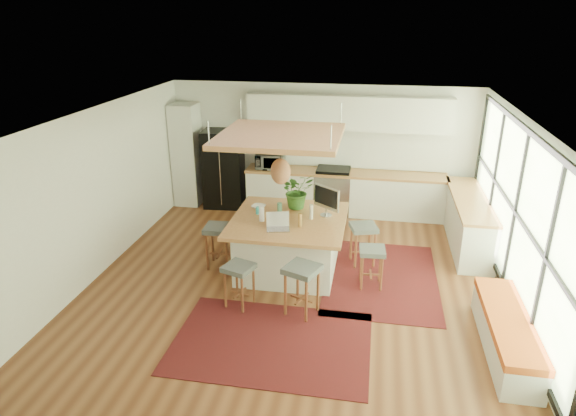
% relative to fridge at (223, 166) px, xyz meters
% --- Properties ---
extents(floor, '(7.00, 7.00, 0.00)m').
position_rel_fridge_xyz_m(floor, '(2.12, -3.17, -0.93)').
color(floor, '#592D19').
rests_on(floor, ground).
extents(ceiling, '(7.00, 7.00, 0.00)m').
position_rel_fridge_xyz_m(ceiling, '(2.12, -3.17, 1.78)').
color(ceiling, white).
rests_on(ceiling, ground).
extents(wall_back, '(6.50, 0.00, 6.50)m').
position_rel_fridge_xyz_m(wall_back, '(2.12, 0.33, 0.42)').
color(wall_back, silver).
rests_on(wall_back, ground).
extents(wall_front, '(6.50, 0.00, 6.50)m').
position_rel_fridge_xyz_m(wall_front, '(2.12, -6.67, 0.42)').
color(wall_front, silver).
rests_on(wall_front, ground).
extents(wall_left, '(0.00, 7.00, 7.00)m').
position_rel_fridge_xyz_m(wall_left, '(-1.13, -3.17, 0.42)').
color(wall_left, silver).
rests_on(wall_left, ground).
extents(wall_right, '(0.00, 7.00, 7.00)m').
position_rel_fridge_xyz_m(wall_right, '(5.37, -3.17, 0.42)').
color(wall_right, silver).
rests_on(wall_right, ground).
extents(window_wall, '(0.10, 6.20, 2.60)m').
position_rel_fridge_xyz_m(window_wall, '(5.34, -3.17, 0.47)').
color(window_wall, black).
rests_on(window_wall, wall_right).
extents(pantry, '(0.55, 0.60, 2.25)m').
position_rel_fridge_xyz_m(pantry, '(-0.83, 0.01, 0.20)').
color(pantry, silver).
rests_on(pantry, floor).
extents(back_counter_base, '(4.20, 0.60, 0.88)m').
position_rel_fridge_xyz_m(back_counter_base, '(2.67, 0.01, -0.49)').
color(back_counter_base, silver).
rests_on(back_counter_base, floor).
extents(back_counter_top, '(4.24, 0.64, 0.05)m').
position_rel_fridge_xyz_m(back_counter_top, '(2.67, 0.01, -0.03)').
color(back_counter_top, '#9D6338').
rests_on(back_counter_top, back_counter_base).
extents(backsplash, '(4.20, 0.02, 0.80)m').
position_rel_fridge_xyz_m(backsplash, '(2.67, 0.31, 0.43)').
color(backsplash, white).
rests_on(backsplash, wall_back).
extents(upper_cabinets, '(4.20, 0.34, 0.70)m').
position_rel_fridge_xyz_m(upper_cabinets, '(2.67, 0.15, 1.22)').
color(upper_cabinets, silver).
rests_on(upper_cabinets, wall_back).
extents(range, '(0.76, 0.62, 1.00)m').
position_rel_fridge_xyz_m(range, '(2.42, 0.01, -0.43)').
color(range, '#A5A5AA').
rests_on(range, floor).
extents(right_counter_base, '(0.60, 2.50, 0.88)m').
position_rel_fridge_xyz_m(right_counter_base, '(5.05, -1.17, -0.49)').
color(right_counter_base, silver).
rests_on(right_counter_base, floor).
extents(right_counter_top, '(0.64, 2.54, 0.05)m').
position_rel_fridge_xyz_m(right_counter_top, '(5.05, -1.17, -0.03)').
color(right_counter_top, '#9D6338').
rests_on(right_counter_top, right_counter_base).
extents(window_bench, '(0.52, 2.00, 0.50)m').
position_rel_fridge_xyz_m(window_bench, '(5.07, -4.37, -0.68)').
color(window_bench, silver).
rests_on(window_bench, floor).
extents(ceiling_panel, '(1.86, 1.86, 0.80)m').
position_rel_fridge_xyz_m(ceiling_panel, '(1.82, -2.77, 1.12)').
color(ceiling_panel, '#9D6338').
rests_on(ceiling_panel, ceiling).
extents(rug_near, '(2.60, 1.80, 0.01)m').
position_rel_fridge_xyz_m(rug_near, '(2.07, -4.75, -0.92)').
color(rug_near, black).
rests_on(rug_near, floor).
extents(rug_right, '(1.80, 2.60, 0.01)m').
position_rel_fridge_xyz_m(rug_right, '(3.50, -2.74, -0.92)').
color(rug_right, black).
rests_on(rug_right, floor).
extents(fridge, '(0.90, 0.73, 1.71)m').
position_rel_fridge_xyz_m(fridge, '(0.00, 0.00, 0.00)').
color(fridge, black).
rests_on(fridge, floor).
extents(island, '(1.85, 1.85, 0.93)m').
position_rel_fridge_xyz_m(island, '(1.94, -2.71, -0.46)').
color(island, '#9D6338').
rests_on(island, floor).
extents(stool_near_left, '(0.50, 0.50, 0.67)m').
position_rel_fridge_xyz_m(stool_near_left, '(1.42, -3.94, -0.57)').
color(stool_near_left, '#44494B').
rests_on(stool_near_left, floor).
extents(stool_near_right, '(0.59, 0.59, 0.76)m').
position_rel_fridge_xyz_m(stool_near_right, '(2.35, -3.98, -0.57)').
color(stool_near_right, '#44494B').
rests_on(stool_near_right, floor).
extents(stool_right_front, '(0.42, 0.42, 0.67)m').
position_rel_fridge_xyz_m(stool_right_front, '(3.32, -3.04, -0.57)').
color(stool_right_front, '#44494B').
rests_on(stool_right_front, floor).
extents(stool_right_back, '(0.53, 0.53, 0.72)m').
position_rel_fridge_xyz_m(stool_right_back, '(3.15, -2.28, -0.57)').
color(stool_right_back, '#44494B').
rests_on(stool_right_back, floor).
extents(stool_left_side, '(0.46, 0.46, 0.75)m').
position_rel_fridge_xyz_m(stool_left_side, '(0.75, -2.81, -0.57)').
color(stool_left_side, '#44494B').
rests_on(stool_left_side, floor).
extents(laptop, '(0.43, 0.45, 0.27)m').
position_rel_fridge_xyz_m(laptop, '(1.85, -3.17, 0.12)').
color(laptop, '#A5A5AA').
rests_on(laptop, island).
extents(monitor, '(0.56, 0.50, 0.51)m').
position_rel_fridge_xyz_m(monitor, '(2.53, -2.47, 0.26)').
color(monitor, '#A5A5AA').
rests_on(monitor, island).
extents(microwave, '(0.61, 0.35, 0.41)m').
position_rel_fridge_xyz_m(microwave, '(1.06, -0.02, 0.20)').
color(microwave, '#A5A5AA').
rests_on(microwave, back_counter_top).
extents(island_plant, '(0.81, 0.83, 0.48)m').
position_rel_fridge_xyz_m(island_plant, '(1.99, -2.19, 0.25)').
color(island_plant, '#1E4C19').
rests_on(island_plant, island).
extents(island_bowl, '(0.28, 0.28, 0.06)m').
position_rel_fridge_xyz_m(island_bowl, '(1.35, -2.35, 0.03)').
color(island_bowl, silver).
rests_on(island_bowl, island).
extents(island_bottle_0, '(0.07, 0.07, 0.19)m').
position_rel_fridge_xyz_m(island_bottle_0, '(1.39, -2.61, 0.10)').
color(island_bottle_0, teal).
rests_on(island_bottle_0, island).
extents(island_bottle_1, '(0.07, 0.07, 0.19)m').
position_rel_fridge_xyz_m(island_bottle_1, '(1.54, -2.86, 0.10)').
color(island_bottle_1, white).
rests_on(island_bottle_1, island).
extents(island_bottle_2, '(0.07, 0.07, 0.19)m').
position_rel_fridge_xyz_m(island_bottle_2, '(2.19, -3.01, 0.10)').
color(island_bottle_2, '#AB7439').
rests_on(island_bottle_2, island).
extents(island_bottle_3, '(0.07, 0.07, 0.19)m').
position_rel_fridge_xyz_m(island_bottle_3, '(2.29, -2.66, 0.10)').
color(island_bottle_3, silver).
rests_on(island_bottle_3, island).
extents(island_bottle_4, '(0.07, 0.07, 0.19)m').
position_rel_fridge_xyz_m(island_bottle_4, '(1.74, -2.46, 0.10)').
color(island_bottle_4, '#558E6B').
rests_on(island_bottle_4, island).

